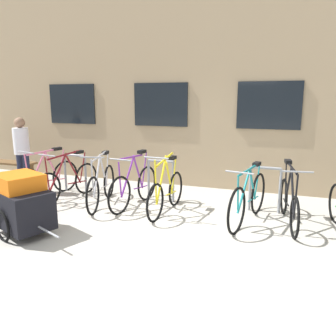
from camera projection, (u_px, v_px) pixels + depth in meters
ground_plane at (161, 244)px, 4.75m from camera, size 42.00×42.00×0.00m
storefront_building at (233, 56)px, 9.49m from camera, size 28.00×5.34×6.38m
bike_rack at (210, 180)px, 6.31m from camera, size 6.57×0.05×0.84m
bicycle_maroon at (68, 181)px, 6.78m from camera, size 0.46×1.73×1.01m
bicycle_black at (289, 202)px, 5.44m from camera, size 0.44×1.73×1.02m
bicycle_silver at (101, 185)px, 6.43m from camera, size 0.55×1.71×1.05m
bicycle_teal at (248, 199)px, 5.52m from camera, size 0.53×1.81×0.97m
bicycle_yellow at (166, 192)px, 6.00m from camera, size 0.44×1.62×1.10m
bicycle_purple at (134, 186)px, 6.35m from camera, size 0.44×1.67×1.06m
bicycle_pink at (47, 178)px, 7.00m from camera, size 0.51×1.63×1.02m
bike_trailer at (22, 203)px, 5.01m from camera, size 1.46×0.90×0.94m
wooden_bench at (7, 166)px, 8.46m from camera, size 1.59×0.40×0.46m
person_browsing at (22, 150)px, 7.18m from camera, size 0.35×0.32×1.63m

